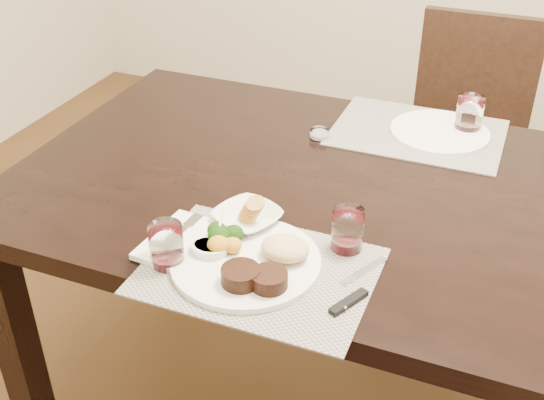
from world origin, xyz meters
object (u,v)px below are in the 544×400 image
at_px(dinner_plate, 251,260).
at_px(cracker_bowl, 248,217).
at_px(far_plate, 440,132).
at_px(steak_knife, 352,294).
at_px(wine_glass_near, 347,231).
at_px(chair_far, 465,131).

relative_size(dinner_plate, cracker_bowl, 1.71).
xyz_separation_m(dinner_plate, far_plate, (0.24, 0.74, -0.01)).
xyz_separation_m(dinner_plate, steak_knife, (0.22, -0.01, -0.01)).
xyz_separation_m(steak_knife, wine_glass_near, (-0.06, 0.15, 0.04)).
height_order(chair_far, cracker_bowl, chair_far).
xyz_separation_m(chair_far, steak_knife, (-0.05, -1.32, 0.26)).
xyz_separation_m(chair_far, cracker_bowl, (-0.33, -1.17, 0.27)).
height_order(chair_far, far_plate, chair_far).
relative_size(steak_knife, wine_glass_near, 2.32).
bearing_deg(cracker_bowl, far_plate, 62.60).
relative_size(chair_far, wine_glass_near, 9.76).
bearing_deg(dinner_plate, far_plate, 52.06).
distance_m(chair_far, dinner_plate, 1.36).
bearing_deg(far_plate, chair_far, 87.85).
xyz_separation_m(chair_far, far_plate, (-0.02, -0.57, 0.26)).
height_order(dinner_plate, far_plate, dinner_plate).
height_order(chair_far, dinner_plate, chair_far).
bearing_deg(steak_knife, cracker_bowl, 178.81).
height_order(cracker_bowl, wine_glass_near, wine_glass_near).
bearing_deg(chair_far, cracker_bowl, -105.91).
distance_m(dinner_plate, cracker_bowl, 0.15).
bearing_deg(chair_far, wine_glass_near, -95.23).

